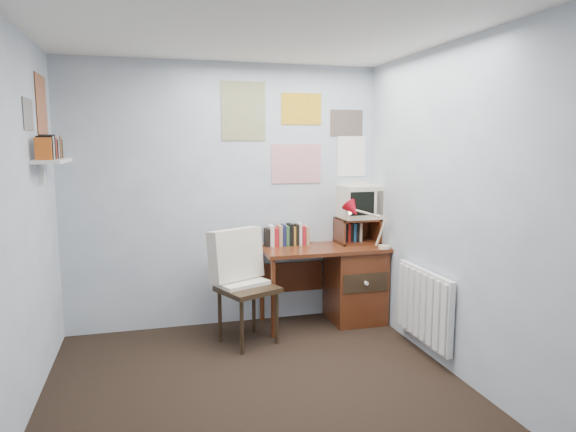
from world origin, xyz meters
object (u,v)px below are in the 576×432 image
Objects in this scene: desk at (349,281)px; desk_lamp at (385,227)px; radiator at (424,305)px; wall_shelf at (52,161)px; tv_riser at (357,231)px; desk_chair at (248,289)px; crt_tv at (359,200)px.

desk_lamp reaches higher than desk.
radiator is 1.29× the size of wall_shelf.
tv_riser is 1.15m from radiator.
radiator is (1.36, -0.62, -0.07)m from desk_chair.
desk is 2.95× the size of desk_lamp.
desk is 1.23× the size of desk_chair.
desk_chair reaches higher than desk.
crt_tv is at bearing -4.25° from desk_chair.
desk is at bearing -138.90° from crt_tv.
wall_shelf is at bearing 158.97° from desk_chair.
wall_shelf is at bearing 177.79° from desk_lamp.
desk reaches higher than radiator.
crt_tv reaches higher than radiator.
tv_riser is at bearing 10.32° from wall_shelf.
desk_chair is at bearing 155.39° from radiator.
wall_shelf is at bearing 169.11° from radiator.
tv_riser reaches higher than desk.
radiator is at bearing -83.53° from crt_tv.
desk is 1.94× the size of wall_shelf.
desk is at bearing -137.04° from tv_riser.
desk_lamp is 0.51× the size of radiator.
desk_chair is 2.39× the size of desk_lamp.
wall_shelf is at bearing -169.68° from tv_riser.
radiator is at bearing -80.72° from tv_riser.
radiator is 3.15m from wall_shelf.
desk is at bearing 8.40° from wall_shelf.
desk_chair reaches higher than radiator.
tv_riser is at bearing -4.74° from desk_chair.
tv_riser is at bearing 99.28° from radiator.
wall_shelf is at bearing -170.74° from crt_tv.
desk_lamp reaches higher than radiator.
desk_chair is at bearing -160.84° from tv_riser.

